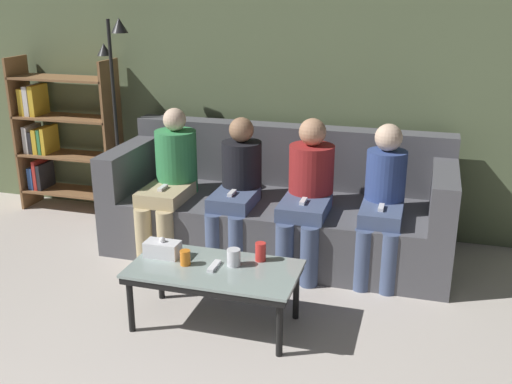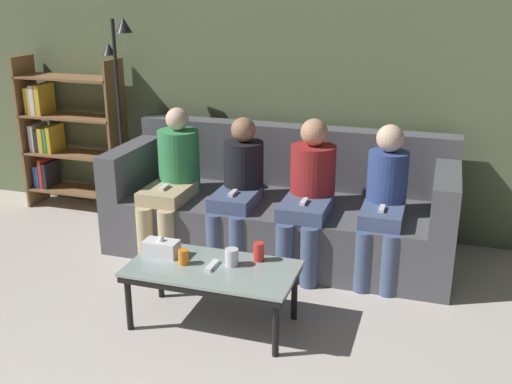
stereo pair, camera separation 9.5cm
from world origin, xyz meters
TOP-DOWN VIEW (x-y plane):
  - wall_back at (0.00, 4.10)m, footprint 12.00×0.06m
  - couch at (0.00, 3.54)m, footprint 2.65×0.99m
  - coffee_table at (-0.09, 2.29)m, footprint 1.04×0.53m
  - cup_near_left at (-0.28, 2.28)m, footprint 0.06×0.06m
  - cup_near_right at (0.15, 2.47)m, footprint 0.07×0.07m
  - cup_far_center at (0.01, 2.35)m, footprint 0.08×0.08m
  - tissue_box at (-0.46, 2.35)m, footprint 0.22×0.12m
  - game_remote at (-0.09, 2.29)m, footprint 0.04×0.15m
  - bookshelf at (-2.22, 3.87)m, footprint 0.96×0.32m
  - standing_lamp at (-1.49, 3.72)m, footprint 0.31×0.26m
  - seated_person_left_end at (-0.82, 3.31)m, footprint 0.33×0.69m
  - seated_person_mid_left at (-0.27, 3.31)m, footprint 0.31×0.63m
  - seated_person_mid_right at (0.27, 3.31)m, footprint 0.34×0.68m
  - seated_person_right_end at (0.82, 3.31)m, footprint 0.31×0.61m

SIDE VIEW (x-z plane):
  - couch at x=0.00m, z-range -0.14..0.81m
  - coffee_table at x=-0.09m, z-range 0.16..0.55m
  - game_remote at x=-0.09m, z-range 0.40..0.42m
  - cup_near_left at x=-0.28m, z-range 0.40..0.49m
  - tissue_box at x=-0.46m, z-range 0.38..0.51m
  - cup_far_center at x=0.01m, z-range 0.40..0.50m
  - cup_near_right at x=0.15m, z-range 0.40..0.51m
  - seated_person_mid_left at x=-0.27m, z-range 0.04..1.13m
  - seated_person_right_end at x=0.82m, z-range 0.04..1.14m
  - seated_person_mid_right at x=0.27m, z-range 0.05..1.16m
  - seated_person_left_end at x=-0.82m, z-range 0.04..1.17m
  - bookshelf at x=-2.22m, z-range 0.00..1.42m
  - standing_lamp at x=-1.49m, z-range 0.20..1.98m
  - wall_back at x=0.00m, z-range 0.00..2.60m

